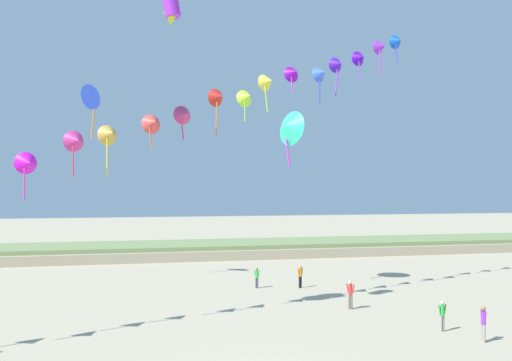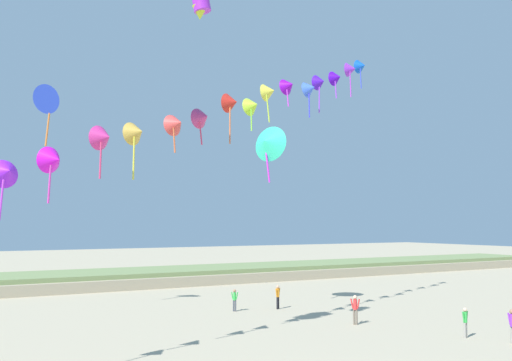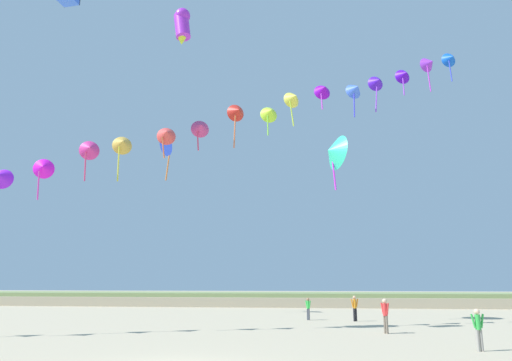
% 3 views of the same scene
% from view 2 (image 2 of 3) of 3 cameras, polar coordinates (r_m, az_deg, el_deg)
% --- Properties ---
extents(dune_ridge, '(120.00, 9.97, 1.41)m').
position_cam_2_polar(dune_ridge, '(56.07, -15.39, -9.93)').
color(dune_ridge, tan).
rests_on(dune_ridge, ground).
extents(person_near_left, '(0.56, 0.22, 1.59)m').
position_cam_2_polar(person_near_left, '(31.97, 21.17, -13.57)').
color(person_near_left, gray).
rests_on(person_near_left, ground).
extents(person_near_right, '(0.41, 0.56, 1.76)m').
position_cam_2_polar(person_near_right, '(34.21, 10.40, -13.02)').
color(person_near_right, '#726656').
rests_on(person_near_right, ground).
extents(person_far_left, '(0.42, 0.43, 1.52)m').
position_cam_2_polar(person_far_left, '(38.66, -2.27, -12.32)').
color(person_far_left, '#474C56').
rests_on(person_far_left, ground).
extents(person_far_right, '(0.24, 0.61, 1.74)m').
position_cam_2_polar(person_far_right, '(31.30, 25.37, -13.48)').
color(person_far_right, gray).
rests_on(person_far_right, ground).
extents(person_far_center, '(0.56, 0.35, 1.69)m').
position_cam_2_polar(person_far_center, '(39.68, 2.31, -11.98)').
color(person_far_center, black).
rests_on(person_far_center, ground).
extents(kite_banner_string, '(32.09, 14.18, 19.37)m').
position_cam_2_polar(kite_banner_string, '(30.60, -2.99, 7.68)').
color(kite_banner_string, '#2A84CB').
extents(large_kite_low_lead, '(2.29, 2.91, 4.26)m').
position_cam_2_polar(large_kite_low_lead, '(38.89, 1.22, 4.03)').
color(large_kite_low_lead, '#32E5AF').
extents(large_kite_outer_drift, '(2.34, 2.30, 4.33)m').
position_cam_2_polar(large_kite_outer_drift, '(39.55, -20.97, 8.04)').
color(large_kite_outer_drift, '#223DBF').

